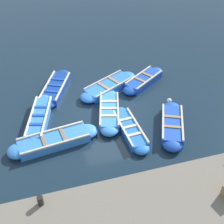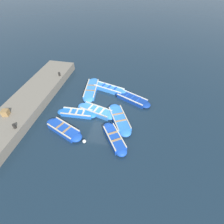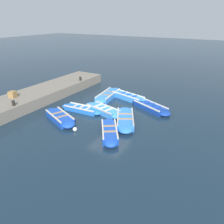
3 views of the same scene
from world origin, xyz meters
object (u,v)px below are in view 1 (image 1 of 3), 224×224
Objects in this scene: boat_broadside at (130,129)px; boat_near_quay at (109,86)px; boat_far_corner at (144,81)px; boat_drifting at (109,111)px; boat_stern_in at (54,141)px; buoy_orange_near at (169,101)px; boat_bow_out at (172,125)px; boat_inner_gap at (55,88)px; boat_tucked at (39,119)px; bollard_north at (40,201)px.

boat_near_quay reaches higher than boat_broadside.
boat_drifting is at bearing -51.22° from boat_far_corner.
boat_drifting is at bearing 114.36° from boat_stern_in.
boat_far_corner reaches higher than boat_broadside.
boat_stern_in is 1.22× the size of boat_broadside.
boat_drifting reaches higher than buoy_orange_near.
boat_bow_out is at bearing 27.04° from boat_near_quay.
boat_tucked is (2.30, -1.05, 0.03)m from boat_inner_gap.
boat_drifting is 3.11m from buoy_orange_near.
boat_drifting is at bearing -158.82° from boat_broadside.
boat_bow_out is at bearing 54.62° from boat_drifting.
boat_far_corner is 0.89× the size of boat_bow_out.
boat_drifting is at bearing -89.33° from buoy_orange_near.
boat_inner_gap is at bearing -103.20° from boat_near_quay.
boat_broadside is (4.07, 2.75, -0.02)m from boat_inner_gap.
boat_bow_out is (4.38, 4.65, 0.02)m from boat_inner_gap.
boat_drifting is at bearing 142.42° from bollard_north.
boat_bow_out is at bearing 116.01° from bollard_north.
boat_tucked is (-1.77, -3.80, 0.05)m from boat_broadside.
boat_stern_in reaches higher than boat_near_quay.
boat_broadside is 0.89× the size of boat_near_quay.
boat_inner_gap is 1.18× the size of boat_far_corner.
boat_inner_gap is at bearing 155.40° from boat_tucked.
boat_inner_gap is at bearing -133.30° from boat_bow_out.
bollard_north is at bearing -31.83° from boat_near_quay.
boat_bow_out reaches higher than buoy_orange_near.
boat_far_corner is at bearing 150.60° from boat_broadside.
boat_broadside reaches higher than buoy_orange_near.
boat_stern_in is (3.91, -0.61, 0.02)m from boat_inner_gap.
boat_drifting is 3.00m from boat_bow_out.
boat_inner_gap is 1.05× the size of boat_bow_out.
boat_inner_gap is 0.96× the size of boat_tucked.
boat_stern_in is 3.60m from bollard_north.
bollard_north is at bearing -51.94° from boat_broadside.
boat_near_quay is at bearing -179.77° from boat_broadside.
boat_stern_in is 3.08m from boat_drifting.
boat_bow_out is at bearing 46.70° from boat_inner_gap.
buoy_orange_near is at bearing 63.88° from boat_inner_gap.
boat_near_quay is (-3.27, 3.35, -0.00)m from boat_stern_in.
boat_near_quay is 4.19m from boat_bow_out.
boat_inner_gap is at bearing 171.14° from boat_stern_in.
boat_stern_in is 1.14× the size of boat_drifting.
bollard_north reaches higher than boat_tucked.
boat_near_quay is 4.14m from boat_tucked.
boat_inner_gap is 1.09× the size of boat_broadside.
boat_far_corner is 0.86× the size of boat_drifting.
bollard_north reaches higher than boat_broadside.
boat_tucked reaches higher than boat_stern_in.
boat_inner_gap is 5.91m from buoy_orange_near.
boat_inner_gap is 2.53m from boat_tucked.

